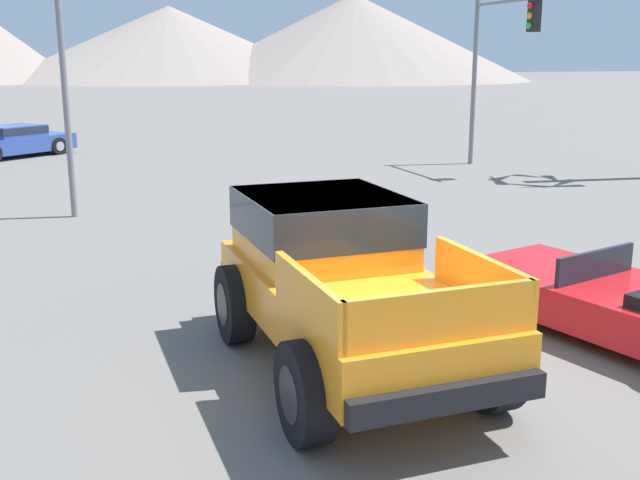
# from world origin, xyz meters

# --- Properties ---
(ground_plane) EXTENTS (320.00, 320.00, 0.00)m
(ground_plane) POSITION_xyz_m (0.00, 0.00, 0.00)
(ground_plane) COLOR slate
(orange_pickup_truck) EXTENTS (2.39, 4.73, 1.93)m
(orange_pickup_truck) POSITION_xyz_m (-0.35, 0.77, 1.10)
(orange_pickup_truck) COLOR orange
(orange_pickup_truck) RESTS_ON ground_plane
(red_convertible_car) EXTENTS (2.87, 4.65, 1.06)m
(red_convertible_car) POSITION_xyz_m (3.41, 0.25, 0.43)
(red_convertible_car) COLOR red
(red_convertible_car) RESTS_ON ground_plane
(parked_car_blue) EXTENTS (4.61, 4.16, 1.14)m
(parked_car_blue) POSITION_xyz_m (-4.94, 22.49, 0.59)
(parked_car_blue) COLOR #334C9E
(parked_car_blue) RESTS_ON ground_plane
(traffic_light_main) EXTENTS (0.38, 3.69, 5.47)m
(traffic_light_main) POSITION_xyz_m (9.96, 13.92, 3.83)
(traffic_light_main) COLOR slate
(traffic_light_main) RESTS_ON ground_plane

